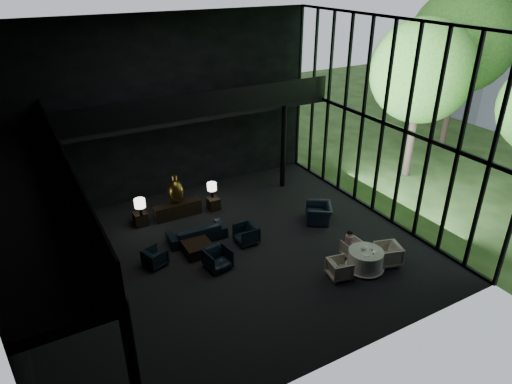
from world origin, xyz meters
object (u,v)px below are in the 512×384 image
side_table_right (214,204)px  lounge_armchair_south (218,257)px  dining_chair_north (352,249)px  window_armchair (319,210)px  dining_chair_west (340,268)px  bronze_urn (175,191)px  lounge_armchair_west (155,257)px  dining_table (365,261)px  table_lamp_right (212,187)px  sofa (197,229)px  lounge_armchair_east (246,233)px  side_table_left (140,219)px  table_lamp_left (140,204)px  coffee_table (197,248)px  child (349,238)px  console (178,210)px  dining_chair_east (388,252)px

side_table_right → lounge_armchair_south: (-1.68, -4.04, 0.21)m
dining_chair_north → window_armchair: bearing=-98.8°
window_armchair → dining_chair_west: (-1.64, -3.45, -0.17)m
bronze_urn → lounge_armchair_west: (-1.96, -3.04, -0.82)m
dining_table → table_lamp_right: bearing=112.8°
side_table_right → sofa: sofa is taller
table_lamp_right → lounge_armchair_east: size_ratio=0.77×
bronze_urn → side_table_left: bearing=-179.6°
table_lamp_left → dining_chair_west: (4.95, -6.55, -0.72)m
bronze_urn → side_table_left: (-1.60, -0.01, -0.89)m
coffee_table → dining_chair_north: dining_chair_north is taller
child → console: bearing=-52.8°
sofa → lounge_armchair_south: bearing=90.8°
bronze_urn → lounge_armchair_south: size_ratio=1.32×
coffee_table → window_armchair: bearing=-3.0°
table_lamp_right → sofa: size_ratio=0.28×
side_table_right → dining_chair_north: size_ratio=0.83×
lounge_armchair_east → coffee_table: bearing=-97.2°
side_table_left → dining_chair_north: dining_chair_north is taller
bronze_urn → table_lamp_right: bearing=-5.1°
dining_chair_west → table_lamp_right: bearing=25.6°
sofa → dining_chair_north: bearing=142.8°
lounge_armchair_west → child: child is taller
window_armchair → coffee_table: window_armchair is taller
dining_chair_north → dining_chair_west: bearing=32.7°
sofa → table_lamp_right: bearing=-124.9°
side_table_right → dining_chair_east: (3.75, -6.76, 0.20)m
lounge_armchair_west → dining_table: dining_table is taller
window_armchair → side_table_right: bearing=-100.1°
table_lamp_left → window_armchair: table_lamp_left is taller
bronze_urn → dining_table: bearing=-57.2°
bronze_urn → lounge_armchair_south: bearing=-91.0°
console → lounge_armchair_south: 4.18m
sofa → window_armchair: window_armchair is taller
coffee_table → dining_table: dining_table is taller
table_lamp_left → coffee_table: 3.20m
lounge_armchair_west → coffee_table: 1.61m
side_table_left → dining_chair_west: (4.95, -6.79, 0.09)m
bronze_urn → dining_chair_east: (5.35, -7.01, -0.71)m
lounge_armchair_east → window_armchair: 3.42m
table_lamp_left → table_lamp_right: size_ratio=1.06×
table_lamp_right → lounge_armchair_south: table_lamp_right is taller
coffee_table → lounge_armchair_east: bearing=-7.7°
bronze_urn → lounge_armchair_east: 3.76m
sofa → dining_chair_north: sofa is taller
side_table_right → table_lamp_right: (0.00, 0.11, 0.76)m
window_armchair → dining_chair_east: size_ratio=1.33×
bronze_urn → window_armchair: 6.05m
window_armchair → dining_chair_north: bearing=23.1°
side_table_left → coffee_table: bearing=-67.8°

